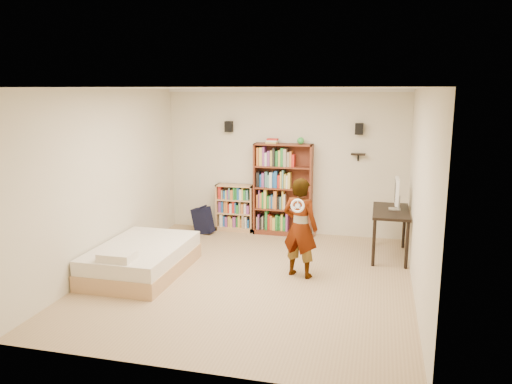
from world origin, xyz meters
TOP-DOWN VIEW (x-y plane):
  - ground at (0.00, 0.00)m, footprint 4.50×5.00m
  - room_shell at (0.00, 0.00)m, footprint 4.52×5.02m
  - crown_molding at (0.00, 0.00)m, footprint 4.50×5.00m
  - speaker_left at (-1.05, 2.40)m, footprint 0.14×0.12m
  - speaker_right at (1.35, 2.40)m, footprint 0.14×0.12m
  - wall_shelf at (1.35, 2.41)m, footprint 0.25×0.16m
  - tall_bookshelf at (0.01, 2.34)m, footprint 1.08×0.32m
  - low_bookshelf at (-0.93, 2.37)m, footprint 0.72×0.27m
  - computer_desk at (1.94, 1.48)m, footprint 0.57×1.14m
  - imac at (2.00, 1.54)m, footprint 0.19×0.52m
  - daybed at (-1.63, -0.18)m, footprint 1.20×1.84m
  - person at (0.66, 0.27)m, footprint 0.61×0.49m
  - wii_wheel at (0.66, -0.00)m, footprint 0.20×0.07m
  - navy_bag at (-1.47, 2.03)m, footprint 0.42×0.32m

SIDE VIEW (x-z plane):
  - ground at x=0.00m, z-range -0.01..0.01m
  - navy_bag at x=-1.47m, z-range 0.00..0.51m
  - daybed at x=-1.63m, z-range 0.00..0.54m
  - computer_desk at x=1.94m, z-range 0.00..0.78m
  - low_bookshelf at x=-0.93m, z-range 0.00..0.90m
  - person at x=0.66m, z-range 0.00..1.46m
  - tall_bookshelf at x=0.01m, z-range 0.00..1.71m
  - imac at x=2.00m, z-range 0.78..1.29m
  - wii_wheel at x=0.66m, z-range 1.02..1.22m
  - wall_shelf at x=1.35m, z-range 1.54..1.56m
  - room_shell at x=0.00m, z-range 0.41..3.12m
  - speaker_left at x=-1.05m, z-range 1.90..2.10m
  - speaker_right at x=1.35m, z-range 1.90..2.10m
  - crown_molding at x=0.00m, z-range 2.64..2.70m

